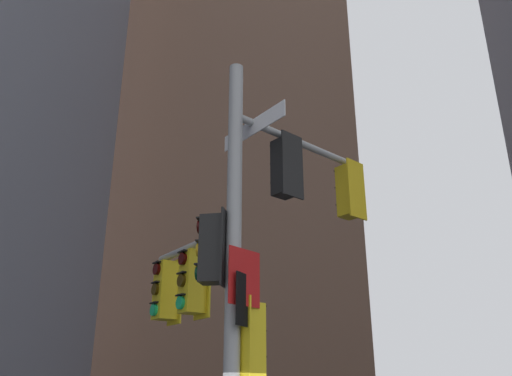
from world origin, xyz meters
name	(u,v)px	position (x,y,z in m)	size (l,w,h in m)	color
building_mid_block	(218,65)	(-2.14, 25.43, 24.69)	(16.10, 16.10, 49.38)	brown
signal_pole_assembly	(243,259)	(0.13, 0.63, 4.20)	(3.91, 2.53, 7.31)	#9EA0A3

